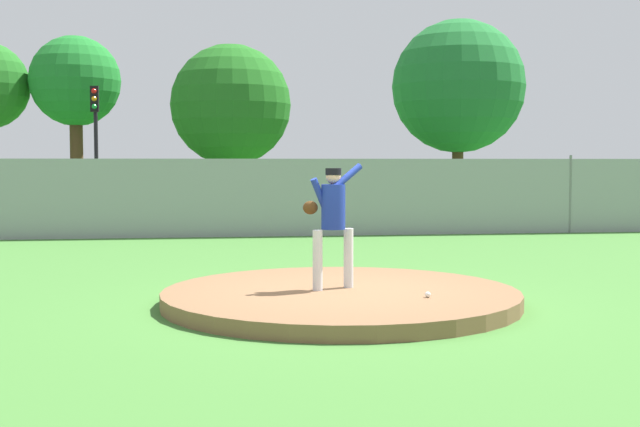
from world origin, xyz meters
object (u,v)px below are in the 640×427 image
(parked_car_burgundy, at_px, (443,196))
(traffic_light_near, at_px, (95,127))
(parked_car_champagne, at_px, (609,196))
(parked_car_silver, at_px, (161,198))
(traffic_cone_orange, at_px, (309,218))
(pitcher_youth, at_px, (332,215))
(baseball, at_px, (428,295))

(parked_car_burgundy, xyz_separation_m, traffic_light_near, (-11.29, 4.63, 2.30))
(parked_car_champagne, bearing_deg, traffic_light_near, 164.83)
(parked_car_champagne, xyz_separation_m, parked_car_silver, (-14.40, 0.28, -0.00))
(parked_car_champagne, bearing_deg, parked_car_silver, 178.89)
(traffic_cone_orange, height_order, traffic_light_near, traffic_light_near)
(parked_car_champagne, bearing_deg, pitcher_youth, -128.34)
(parked_car_champagne, distance_m, parked_car_burgundy, 5.60)
(pitcher_youth, bearing_deg, parked_car_burgundy, 68.13)
(baseball, xyz_separation_m, parked_car_burgundy, (4.64, 15.11, 0.58))
(pitcher_youth, distance_m, parked_car_burgundy, 15.37)
(baseball, relative_size, traffic_light_near, 0.02)
(parked_car_champagne, height_order, parked_car_silver, parked_car_champagne)
(pitcher_youth, bearing_deg, traffic_cone_orange, 84.32)
(parked_car_burgundy, distance_m, traffic_cone_orange, 4.70)
(parked_car_burgundy, height_order, traffic_light_near, traffic_light_near)
(parked_car_champagne, bearing_deg, traffic_cone_orange, -171.68)
(parked_car_silver, bearing_deg, traffic_light_near, 120.07)
(baseball, xyz_separation_m, traffic_cone_orange, (0.20, 13.69, 0.03))
(pitcher_youth, height_order, parked_car_champagne, pitcher_youth)
(traffic_cone_orange, relative_size, traffic_light_near, 0.12)
(baseball, height_order, parked_car_burgundy, parked_car_burgundy)
(traffic_cone_orange, distance_m, traffic_light_near, 9.57)
(traffic_cone_orange, bearing_deg, baseball, -90.83)
(pitcher_youth, height_order, parked_car_burgundy, pitcher_youth)
(parked_car_silver, relative_size, parked_car_burgundy, 1.02)
(pitcher_youth, xyz_separation_m, baseball, (1.08, -0.85, -0.96))
(parked_car_silver, bearing_deg, baseball, -74.93)
(parked_car_champagne, height_order, parked_car_burgundy, parked_car_burgundy)
(parked_car_champagne, height_order, traffic_cone_orange, parked_car_champagne)
(parked_car_burgundy, relative_size, traffic_light_near, 0.95)
(pitcher_youth, distance_m, parked_car_silver, 14.92)
(pitcher_youth, distance_m, baseball, 1.67)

